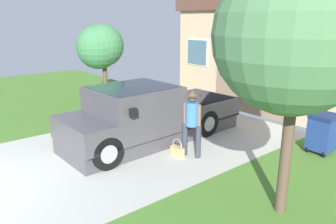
{
  "coord_description": "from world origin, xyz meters",
  "views": [
    {
      "loc": [
        6.98,
        -0.36,
        3.36
      ],
      "look_at": [
        1.0,
        4.54,
        1.15
      ],
      "focal_mm": 34.38,
      "sensor_mm": 36.0,
      "label": 1
    }
  ],
  "objects_px": {
    "handbag": "(177,151)",
    "wheeled_trash_bin": "(323,132)",
    "pickup_truck": "(140,117)",
    "person_with_hat": "(192,119)",
    "neighbor_tree": "(300,27)",
    "front_yard_tree": "(100,47)",
    "house_with_garage": "(315,46)"
  },
  "relations": [
    {
      "from": "handbag",
      "to": "wheeled_trash_bin",
      "type": "xyz_separation_m",
      "value": [
        2.19,
        3.13,
        0.41
      ]
    },
    {
      "from": "front_yard_tree",
      "to": "wheeled_trash_bin",
      "type": "distance_m",
      "value": 9.21
    },
    {
      "from": "house_with_garage",
      "to": "neighbor_tree",
      "type": "height_order",
      "value": "house_with_garage"
    },
    {
      "from": "handbag",
      "to": "wheeled_trash_bin",
      "type": "relative_size",
      "value": 0.46
    },
    {
      "from": "pickup_truck",
      "to": "person_with_hat",
      "type": "bearing_deg",
      "value": -166.21
    },
    {
      "from": "handbag",
      "to": "wheeled_trash_bin",
      "type": "distance_m",
      "value": 3.84
    },
    {
      "from": "person_with_hat",
      "to": "handbag",
      "type": "xyz_separation_m",
      "value": [
        -0.21,
        -0.29,
        -0.84
      ]
    },
    {
      "from": "pickup_truck",
      "to": "neighbor_tree",
      "type": "relative_size",
      "value": 1.2
    },
    {
      "from": "house_with_garage",
      "to": "person_with_hat",
      "type": "bearing_deg",
      "value": -82.75
    },
    {
      "from": "pickup_truck",
      "to": "person_with_hat",
      "type": "xyz_separation_m",
      "value": [
        1.61,
        0.45,
        0.25
      ]
    },
    {
      "from": "person_with_hat",
      "to": "house_with_garage",
      "type": "distance_m",
      "value": 7.97
    },
    {
      "from": "house_with_garage",
      "to": "wheeled_trash_bin",
      "type": "height_order",
      "value": "house_with_garage"
    },
    {
      "from": "handbag",
      "to": "house_with_garage",
      "type": "relative_size",
      "value": 0.05
    },
    {
      "from": "handbag",
      "to": "wheeled_trash_bin",
      "type": "bearing_deg",
      "value": 54.97
    },
    {
      "from": "pickup_truck",
      "to": "handbag",
      "type": "xyz_separation_m",
      "value": [
        1.4,
        0.16,
        -0.59
      ]
    },
    {
      "from": "front_yard_tree",
      "to": "neighbor_tree",
      "type": "height_order",
      "value": "neighbor_tree"
    },
    {
      "from": "handbag",
      "to": "house_with_garage",
      "type": "bearing_deg",
      "value": 95.51
    },
    {
      "from": "neighbor_tree",
      "to": "wheeled_trash_bin",
      "type": "bearing_deg",
      "value": 105.04
    },
    {
      "from": "wheeled_trash_bin",
      "to": "handbag",
      "type": "bearing_deg",
      "value": -125.03
    },
    {
      "from": "handbag",
      "to": "front_yard_tree",
      "type": "xyz_separation_m",
      "value": [
        -6.7,
        1.46,
        2.13
      ]
    },
    {
      "from": "person_with_hat",
      "to": "neighbor_tree",
      "type": "xyz_separation_m",
      "value": [
        2.89,
        -0.54,
        2.27
      ]
    },
    {
      "from": "pickup_truck",
      "to": "handbag",
      "type": "relative_size",
      "value": 11.43
    },
    {
      "from": "wheeled_trash_bin",
      "to": "neighbor_tree",
      "type": "bearing_deg",
      "value": -74.96
    },
    {
      "from": "house_with_garage",
      "to": "front_yard_tree",
      "type": "relative_size",
      "value": 2.88
    },
    {
      "from": "wheeled_trash_bin",
      "to": "house_with_garage",
      "type": "bearing_deg",
      "value": 120.95
    },
    {
      "from": "front_yard_tree",
      "to": "neighbor_tree",
      "type": "xyz_separation_m",
      "value": [
        9.8,
        -1.72,
        0.98
      ]
    },
    {
      "from": "person_with_hat",
      "to": "front_yard_tree",
      "type": "height_order",
      "value": "front_yard_tree"
    },
    {
      "from": "front_yard_tree",
      "to": "handbag",
      "type": "bearing_deg",
      "value": -12.31
    },
    {
      "from": "front_yard_tree",
      "to": "person_with_hat",
      "type": "bearing_deg",
      "value": -9.66
    },
    {
      "from": "house_with_garage",
      "to": "wheeled_trash_bin",
      "type": "xyz_separation_m",
      "value": [
        2.97,
        -4.96,
        -1.77
      ]
    },
    {
      "from": "person_with_hat",
      "to": "pickup_truck",
      "type": "bearing_deg",
      "value": -6.52
    },
    {
      "from": "person_with_hat",
      "to": "front_yard_tree",
      "type": "xyz_separation_m",
      "value": [
        -6.91,
        1.18,
        1.29
      ]
    }
  ]
}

